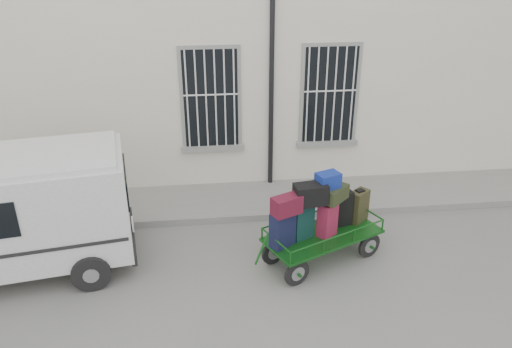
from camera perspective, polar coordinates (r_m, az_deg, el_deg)
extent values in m
plane|color=slate|center=(9.53, -1.65, -9.70)|extent=(80.00, 80.00, 0.00)
cube|color=beige|center=(13.54, -3.92, 14.69)|extent=(24.00, 5.00, 6.00)
cylinder|color=black|center=(11.15, 1.79, 11.42)|extent=(0.11, 0.11, 5.60)
cube|color=black|center=(11.24, -5.19, 8.54)|extent=(1.20, 0.08, 2.20)
cube|color=gray|center=(11.61, -4.97, 3.02)|extent=(1.45, 0.22, 0.12)
cube|color=black|center=(11.62, 8.40, 8.91)|extent=(1.20, 0.08, 2.20)
cube|color=gray|center=(11.97, 8.08, 3.55)|extent=(1.45, 0.22, 0.12)
cube|color=gray|center=(11.37, -2.63, -3.07)|extent=(24.00, 1.70, 0.15)
cylinder|color=black|center=(8.80, 4.70, -11.21)|extent=(0.47, 0.26, 0.49)
cylinder|color=gray|center=(8.80, 4.70, -11.21)|extent=(0.28, 0.19, 0.27)
cylinder|color=black|center=(9.29, 2.02, -8.91)|extent=(0.47, 0.26, 0.49)
cylinder|color=gray|center=(9.29, 2.02, -8.91)|extent=(0.28, 0.19, 0.27)
cylinder|color=black|center=(9.71, 12.81, -7.96)|extent=(0.47, 0.26, 0.49)
cylinder|color=gray|center=(9.71, 12.81, -7.96)|extent=(0.28, 0.19, 0.27)
cylinder|color=black|center=(10.16, 9.96, -6.07)|extent=(0.47, 0.26, 0.49)
cylinder|color=gray|center=(10.16, 9.96, -6.07)|extent=(0.28, 0.19, 0.27)
cube|color=#124E16|center=(9.30, 7.64, -6.96)|extent=(2.36, 1.78, 0.05)
cylinder|color=#124E16|center=(8.57, 0.65, -8.61)|extent=(0.27, 0.15, 0.55)
cube|color=black|center=(8.74, 3.06, -6.31)|extent=(0.50, 0.45, 0.66)
cube|color=black|center=(8.57, 3.11, -4.36)|extent=(0.21, 0.18, 0.03)
cube|color=#0B2929|center=(8.98, 5.31, -5.22)|extent=(0.44, 0.37, 0.72)
cube|color=black|center=(8.80, 5.41, -3.11)|extent=(0.19, 0.17, 0.03)
cube|color=maroon|center=(9.11, 8.16, -5.15)|extent=(0.41, 0.40, 0.65)
cube|color=black|center=(8.94, 8.29, -3.26)|extent=(0.17, 0.16, 0.03)
cube|color=black|center=(9.48, 9.55, -3.87)|extent=(0.47, 0.33, 0.68)
cube|color=black|center=(9.31, 9.71, -1.95)|extent=(0.21, 0.18, 0.03)
cube|color=#302B18|center=(9.68, 11.65, -3.59)|extent=(0.44, 0.42, 0.63)
cube|color=black|center=(9.53, 11.82, -1.86)|extent=(0.19, 0.17, 0.03)
cube|color=#51101F|center=(8.47, 3.53, -3.59)|extent=(0.58, 0.46, 0.32)
cube|color=black|center=(8.67, 6.26, -2.31)|extent=(0.61, 0.40, 0.37)
cube|color=black|center=(8.94, 8.95, -2.23)|extent=(0.59, 0.59, 0.26)
cube|color=navy|center=(8.80, 8.23, -0.72)|extent=(0.48, 0.41, 0.27)
cube|color=black|center=(9.22, -14.67, -0.78)|extent=(0.26, 1.35, 0.54)
cube|color=black|center=(9.75, -14.01, -6.72)|extent=(0.38, 1.80, 0.21)
cube|color=white|center=(9.64, -13.92, -5.56)|extent=(0.09, 0.41, 0.12)
cylinder|color=black|center=(9.08, -18.32, -10.61)|extent=(0.69, 0.32, 0.66)
cylinder|color=black|center=(10.60, -18.15, -5.07)|extent=(0.69, 0.32, 0.66)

